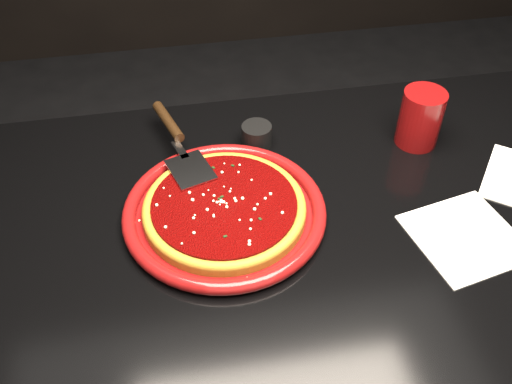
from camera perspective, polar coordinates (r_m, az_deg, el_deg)
table at (r=1.27m, az=4.97°, el=-15.22°), size 1.20×0.80×0.75m
plate at (r=0.97m, az=-3.16°, el=-1.94°), size 0.45×0.45×0.03m
pizza_crust at (r=0.97m, az=-3.17°, el=-1.78°), size 0.36×0.36×0.01m
pizza_crust_rim at (r=0.97m, az=-3.19°, el=-1.49°), size 0.36×0.36×0.02m
pizza_sauce at (r=0.96m, az=-3.20°, el=-1.28°), size 0.32×0.32×0.01m
parmesan_dusting at (r=0.96m, az=-3.22°, el=-0.99°), size 0.24×0.24×0.01m
basil_flecks at (r=0.96m, az=-3.21°, el=-1.03°), size 0.22×0.22×0.00m
pizza_server at (r=1.07m, az=-7.67°, el=4.96°), size 0.17×0.30×0.02m
cup at (r=1.14m, az=16.11°, el=7.12°), size 0.10×0.10×0.11m
napkin_a at (r=1.01m, az=20.22°, el=-4.23°), size 0.20×0.20×0.00m
ramekin at (r=1.11m, az=0.06°, el=5.66°), size 0.07×0.07×0.05m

